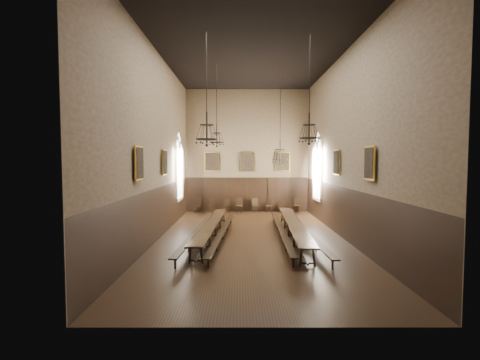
{
  "coord_description": "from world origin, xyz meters",
  "views": [
    {
      "loc": [
        -0.56,
        -16.69,
        3.8
      ],
      "look_at": [
        -0.54,
        1.5,
        2.77
      ],
      "focal_mm": 26.0,
      "sensor_mm": 36.0,
      "label": 1
    }
  ],
  "objects_px": {
    "bench_left_inner": "(222,234)",
    "chair_2": "(226,208)",
    "chair_1": "(212,208)",
    "chair_4": "(256,208)",
    "chandelier_front_right": "(309,131)",
    "chair_6": "(280,209)",
    "chair_7": "(296,208)",
    "chandelier_front_left": "(207,132)",
    "chandelier_back_left": "(217,137)",
    "table_left": "(211,230)",
    "table_right": "(294,230)",
    "bench_right_inner": "(282,233)",
    "chandelier_back_right": "(280,154)",
    "bench_left_outer": "(198,232)",
    "chair_3": "(239,208)",
    "bench_right_outer": "(305,233)",
    "chair_5": "(269,208)",
    "chair_0": "(198,208)"
  },
  "relations": [
    {
      "from": "bench_left_inner",
      "to": "chandelier_back_right",
      "type": "bearing_deg",
      "value": 45.69
    },
    {
      "from": "chair_1",
      "to": "chandelier_back_right",
      "type": "xyz_separation_m",
      "value": [
        4.32,
        -5.5,
        3.86
      ]
    },
    {
      "from": "chair_6",
      "to": "chandelier_front_right",
      "type": "height_order",
      "value": "chandelier_front_right"
    },
    {
      "from": "bench_right_outer",
      "to": "bench_left_outer",
      "type": "bearing_deg",
      "value": 178.49
    },
    {
      "from": "bench_right_inner",
      "to": "chandelier_front_left",
      "type": "xyz_separation_m",
      "value": [
        -3.39,
        -2.37,
        4.66
      ]
    },
    {
      "from": "bench_left_outer",
      "to": "table_right",
      "type": "bearing_deg",
      "value": 0.62
    },
    {
      "from": "chandelier_front_right",
      "to": "bench_left_inner",
      "type": "bearing_deg",
      "value": 152.89
    },
    {
      "from": "bench_left_outer",
      "to": "bench_left_inner",
      "type": "bearing_deg",
      "value": -13.01
    },
    {
      "from": "bench_right_inner",
      "to": "chair_3",
      "type": "xyz_separation_m",
      "value": [
        -2.08,
        8.44,
        0.02
      ]
    },
    {
      "from": "bench_right_outer",
      "to": "chandelier_back_right",
      "type": "xyz_separation_m",
      "value": [
        -0.86,
        3.05,
        3.86
      ]
    },
    {
      "from": "table_left",
      "to": "chair_2",
      "type": "bearing_deg",
      "value": 87.06
    },
    {
      "from": "bench_left_outer",
      "to": "chandelier_front_left",
      "type": "xyz_separation_m",
      "value": [
        0.68,
        -2.41,
        4.65
      ]
    },
    {
      "from": "chandelier_front_right",
      "to": "chair_6",
      "type": "bearing_deg",
      "value": 89.56
    },
    {
      "from": "table_right",
      "to": "chair_0",
      "type": "distance_m",
      "value": 10.15
    },
    {
      "from": "table_right",
      "to": "chandelier_back_right",
      "type": "xyz_separation_m",
      "value": [
        -0.36,
        2.87,
        3.76
      ]
    },
    {
      "from": "chandelier_back_left",
      "to": "chandelier_back_right",
      "type": "bearing_deg",
      "value": 10.55
    },
    {
      "from": "chair_1",
      "to": "chair_4",
      "type": "bearing_deg",
      "value": -3.68
    },
    {
      "from": "table_right",
      "to": "bench_left_inner",
      "type": "distance_m",
      "value": 3.49
    },
    {
      "from": "chair_1",
      "to": "chandelier_back_left",
      "type": "bearing_deg",
      "value": -87.52
    },
    {
      "from": "table_right",
      "to": "chandelier_back_left",
      "type": "height_order",
      "value": "chandelier_back_left"
    },
    {
      "from": "table_left",
      "to": "chandelier_front_left",
      "type": "xyz_separation_m",
      "value": [
        0.05,
        -2.51,
        4.58
      ]
    },
    {
      "from": "bench_right_inner",
      "to": "chair_5",
      "type": "xyz_separation_m",
      "value": [
        0.09,
        8.49,
        0.01
      ]
    },
    {
      "from": "bench_left_inner",
      "to": "table_left",
      "type": "bearing_deg",
      "value": 146.5
    },
    {
      "from": "chandelier_back_left",
      "to": "chandelier_front_right",
      "type": "bearing_deg",
      "value": -46.94
    },
    {
      "from": "table_right",
      "to": "bench_right_inner",
      "type": "distance_m",
      "value": 0.62
    },
    {
      "from": "chair_7",
      "to": "bench_right_inner",
      "type": "bearing_deg",
      "value": -91.2
    },
    {
      "from": "bench_left_inner",
      "to": "bench_right_inner",
      "type": "distance_m",
      "value": 2.88
    },
    {
      "from": "bench_left_inner",
      "to": "chair_3",
      "type": "height_order",
      "value": "chair_3"
    },
    {
      "from": "chair_3",
      "to": "chair_7",
      "type": "distance_m",
      "value": 4.21
    },
    {
      "from": "chair_3",
      "to": "chair_4",
      "type": "xyz_separation_m",
      "value": [
        1.22,
        0.08,
        -0.0
      ]
    },
    {
      "from": "chair_1",
      "to": "chair_2",
      "type": "xyz_separation_m",
      "value": [
        1.06,
        0.03,
        -0.02
      ]
    },
    {
      "from": "table_right",
      "to": "bench_right_outer",
      "type": "height_order",
      "value": "table_right"
    },
    {
      "from": "bench_right_inner",
      "to": "chair_4",
      "type": "height_order",
      "value": "chair_4"
    },
    {
      "from": "chair_3",
      "to": "chandelier_back_left",
      "type": "xyz_separation_m",
      "value": [
        -1.21,
        -6.14,
        4.79
      ]
    },
    {
      "from": "chair_6",
      "to": "chandelier_front_right",
      "type": "xyz_separation_m",
      "value": [
        -0.08,
        -10.58,
        4.76
      ]
    },
    {
      "from": "chair_7",
      "to": "chandelier_front_left",
      "type": "height_order",
      "value": "chandelier_front_left"
    },
    {
      "from": "chair_2",
      "to": "chandelier_back_left",
      "type": "distance_m",
      "value": 7.84
    },
    {
      "from": "bench_right_outer",
      "to": "chandelier_back_right",
      "type": "distance_m",
      "value": 5.0
    },
    {
      "from": "chair_3",
      "to": "chandelier_front_left",
      "type": "relative_size",
      "value": 0.23
    },
    {
      "from": "chair_0",
      "to": "chair_7",
      "type": "xyz_separation_m",
      "value": [
        7.23,
        0.08,
        0.0
      ]
    },
    {
      "from": "chair_2",
      "to": "bench_left_inner",
      "type": "bearing_deg",
      "value": -79.0
    },
    {
      "from": "chair_1",
      "to": "chair_7",
      "type": "relative_size",
      "value": 0.96
    },
    {
      "from": "chandelier_front_left",
      "to": "table_right",
      "type": "bearing_deg",
      "value": 31.6
    },
    {
      "from": "chair_4",
      "to": "chair_6",
      "type": "relative_size",
      "value": 1.15
    },
    {
      "from": "chair_7",
      "to": "chandelier_back_left",
      "type": "xyz_separation_m",
      "value": [
        -5.42,
        -6.27,
        4.78
      ]
    },
    {
      "from": "bench_left_inner",
      "to": "chair_2",
      "type": "relative_size",
      "value": 10.17
    },
    {
      "from": "chandelier_back_left",
      "to": "chair_3",
      "type": "bearing_deg",
      "value": 78.87
    },
    {
      "from": "table_left",
      "to": "chair_4",
      "type": "distance_m",
      "value": 8.76
    },
    {
      "from": "chair_1",
      "to": "chair_4",
      "type": "relative_size",
      "value": 0.98
    },
    {
      "from": "table_right",
      "to": "bench_left_inner",
      "type": "height_order",
      "value": "table_right"
    }
  ]
}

